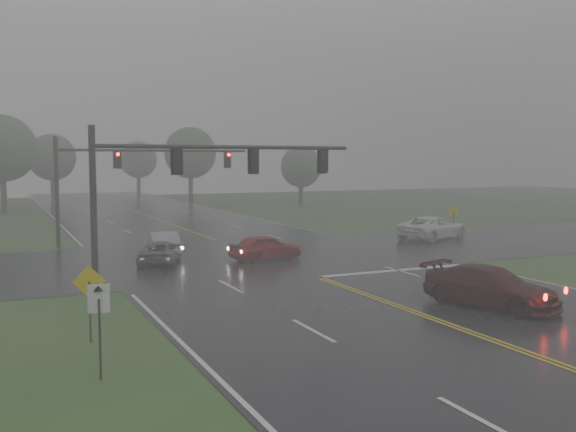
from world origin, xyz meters
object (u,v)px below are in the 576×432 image
sedan_red (266,260)px  signal_gantry_far (120,169)px  sedan_maroon (490,307)px  sedan_silver (163,256)px  signal_gantry_near (180,177)px  car_grey (160,263)px  pickup_white (433,239)px

sedan_red → signal_gantry_far: (-6.11, 9.82, 4.93)m
sedan_maroon → sedan_silver: (-8.16, 17.84, 0.00)m
sedan_maroon → signal_gantry_near: 13.40m
car_grey → signal_gantry_far: bearing=-67.4°
sedan_red → sedan_silver: size_ratio=0.94×
sedan_maroon → car_grey: (-8.94, 15.37, 0.00)m
signal_gantry_near → signal_gantry_far: bearing=88.4°
sedan_maroon → signal_gantry_far: bearing=92.2°
sedan_maroon → sedan_red: bearing=83.9°
sedan_red → signal_gantry_near: 10.39m
sedan_red → pickup_white: pickup_white is taller
car_grey → sedan_maroon: bearing=139.8°
sedan_red → sedan_silver: bearing=45.1°
sedan_maroon → sedan_silver: bearing=95.4°
sedan_red → signal_gantry_near: size_ratio=0.35×
sedan_red → signal_gantry_near: bearing=126.5°
car_grey → signal_gantry_near: 9.08m
sedan_maroon → pickup_white: size_ratio=0.91×
sedan_silver → car_grey: (-0.78, -2.48, 0.00)m
pickup_white → signal_gantry_far: bearing=53.5°
sedan_maroon → sedan_silver: sedan_maroon is taller
sedan_maroon → signal_gantry_far: size_ratio=0.41×
pickup_white → signal_gantry_near: signal_gantry_near is taller
car_grey → signal_gantry_far: signal_gantry_far is taller
sedan_red → signal_gantry_far: size_ratio=0.32×
sedan_silver → signal_gantry_far: signal_gantry_far is taller
sedan_maroon → car_grey: sedan_maroon is taller
sedan_red → pickup_white: size_ratio=0.72×
car_grey → pickup_white: size_ratio=0.75×
signal_gantry_near → sedan_silver: bearing=80.6°
sedan_red → pickup_white: 14.77m
signal_gantry_near → signal_gantry_far: signal_gantry_far is taller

